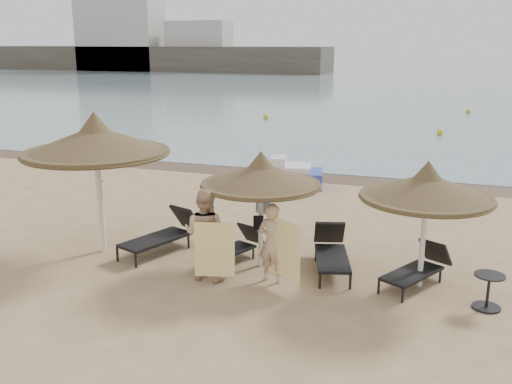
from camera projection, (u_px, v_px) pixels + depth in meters
ground at (257, 279)px, 11.76m from camera, size 160.00×160.00×0.00m
sea at (429, 75)px, 84.96m from camera, size 200.00×140.00×0.03m
wet_sand_strip at (341, 179)px, 20.36m from camera, size 200.00×1.60×0.01m
far_shore at (265, 54)px, 90.06m from camera, size 150.00×54.80×12.00m
palapa_left at (96, 141)px, 12.69m from camera, size 3.29×3.29×3.27m
palapa_center at (261, 175)px, 11.97m from camera, size 2.57×2.57×2.55m
palapa_right at (427, 187)px, 10.94m from camera, size 2.58×2.58×2.56m
lounger_far_left at (165, 233)px, 13.28m from camera, size 1.38×2.21×0.94m
lounger_near_left at (234, 246)px, 12.69m from camera, size 1.13×1.74×0.74m
lounger_near_right at (331, 251)px, 12.24m from camera, size 1.18×2.09×0.89m
lounger_far_right at (419, 267)px, 11.44m from camera, size 1.37×1.86×0.80m
side_table at (488, 293)px, 10.40m from camera, size 0.55×0.55×0.66m
person_left at (205, 227)px, 11.56m from camera, size 1.05×0.72×2.22m
person_right at (272, 237)px, 11.44m from camera, size 0.94×0.66×1.92m
towel_left at (214, 250)px, 11.22m from camera, size 0.79×0.22×1.13m
towel_right at (286, 249)px, 11.13m from camera, size 0.72×0.47×1.18m
bag_patterned at (263, 204)px, 12.31m from camera, size 0.34×0.19×0.41m
bag_dark at (258, 223)px, 12.08m from camera, size 0.23×0.12×0.30m
pedal_boat at (289, 175)px, 19.26m from camera, size 2.38×1.70×1.01m
buoy_left at (266, 116)px, 35.95m from camera, size 0.37×0.37×0.37m
buoy_mid at (468, 111)px, 39.00m from camera, size 0.33×0.33×0.33m
buoy_extra at (440, 132)px, 29.77m from camera, size 0.34×0.34×0.34m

